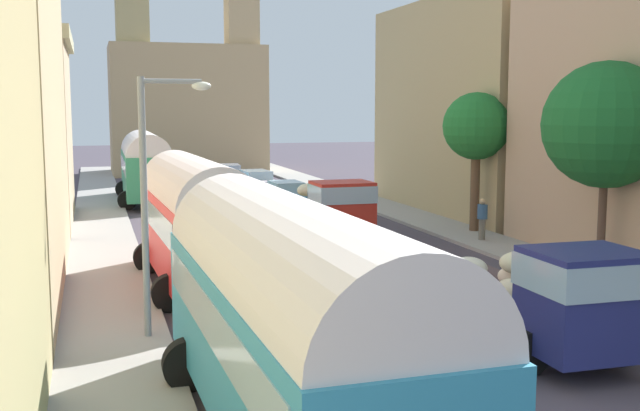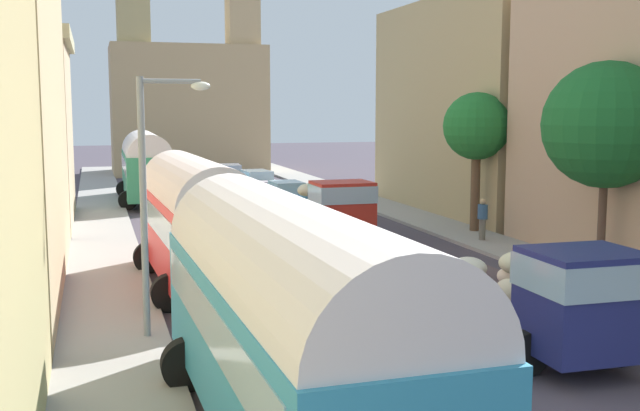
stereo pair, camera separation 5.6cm
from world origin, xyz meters
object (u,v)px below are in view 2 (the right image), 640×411
object	(u,v)px
cargo_truck_0	(544,296)
car_0	(287,198)
car_5	(194,179)
parked_bus_1	(194,216)
streetlamp_near	(153,185)
car_3	(304,263)
car_2	(229,175)
car_4	(234,208)
parked_bus_0	(288,313)
pedestrian_0	(483,218)
car_1	(256,183)
parked_bus_2	(146,164)
cargo_truck_1	(330,208)

from	to	relation	value
cargo_truck_0	car_0	world-z (taller)	cargo_truck_0
car_0	car_5	world-z (taller)	car_0
parked_bus_1	streetlamp_near	bearing A→B (deg)	-106.81
streetlamp_near	car_3	bearing A→B (deg)	42.23
parked_bus_1	car_2	bearing A→B (deg)	78.27
car_3	car_5	size ratio (longest dim) A/B	0.86
car_0	streetlamp_near	bearing A→B (deg)	-112.17
car_5	car_4	bearing A→B (deg)	-90.13
car_0	streetlamp_near	distance (m)	21.17
car_5	cargo_truck_0	bearing A→B (deg)	-84.85
cargo_truck_0	car_2	size ratio (longest dim) A/B	1.63
parked_bus_0	streetlamp_near	distance (m)	6.61
car_5	streetlamp_near	distance (m)	32.06
parked_bus_1	pedestrian_0	size ratio (longest dim) A/B	4.63
parked_bus_1	car_5	size ratio (longest dim) A/B	1.95
car_4	car_3	bearing A→B (deg)	-90.77
car_4	cargo_truck_0	bearing A→B (deg)	-81.13
car_1	car_4	xyz separation A→B (m)	(-3.28, -10.67, -0.05)
parked_bus_1	car_0	xyz separation A→B (m)	(6.39, 14.36, -1.33)
car_3	car_4	xyz separation A→B (m)	(0.17, 12.83, 0.04)
parked_bus_1	car_4	world-z (taller)	parked_bus_1
car_4	pedestrian_0	distance (m)	11.49
car_3	car_4	bearing A→B (deg)	89.23
car_0	streetlamp_near	world-z (taller)	streetlamp_near
pedestrian_0	parked_bus_2	bearing A→B (deg)	124.54
car_1	parked_bus_1	bearing A→B (deg)	-106.20
car_0	pedestrian_0	size ratio (longest dim) A/B	2.15
parked_bus_0	parked_bus_2	bearing A→B (deg)	90.00
parked_bus_1	parked_bus_2	size ratio (longest dim) A/B	0.89
cargo_truck_1	cargo_truck_0	bearing A→B (deg)	-89.74
parked_bus_2	car_3	distance (m)	22.56
cargo_truck_0	cargo_truck_1	xyz separation A→B (m)	(-0.07, 15.47, -0.03)
parked_bus_2	streetlamp_near	distance (m)	26.61
car_0	car_1	size ratio (longest dim) A/B	0.85
car_3	car_5	distance (m)	27.33
car_2	car_3	world-z (taller)	car_2
parked_bus_0	pedestrian_0	size ratio (longest dim) A/B	5.40
car_2	parked_bus_2	bearing A→B (deg)	-127.77
parked_bus_2	car_5	size ratio (longest dim) A/B	2.20
cargo_truck_1	car_2	size ratio (longest dim) A/B	1.66
cargo_truck_0	car_4	bearing A→B (deg)	98.87
parked_bus_2	car_1	distance (m)	6.82
parked_bus_0	car_5	world-z (taller)	parked_bus_0
cargo_truck_0	parked_bus_1	bearing A→B (deg)	127.68
cargo_truck_1	car_4	xyz separation A→B (m)	(-3.11, 4.90, -0.51)
parked_bus_2	pedestrian_0	size ratio (longest dim) A/B	5.23
cargo_truck_0	car_5	bearing A→B (deg)	95.15
parked_bus_0	car_1	bearing A→B (deg)	79.07
car_5	pedestrian_0	bearing A→B (deg)	-69.05
parked_bus_1	streetlamp_near	size ratio (longest dim) A/B	1.37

